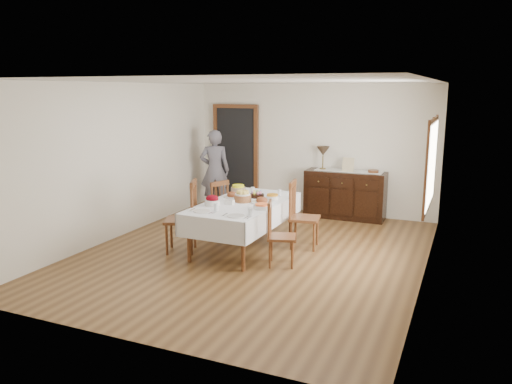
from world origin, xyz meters
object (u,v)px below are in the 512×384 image
at_px(dining_table, 244,208).
at_px(chair_right_near, 278,233).
at_px(sideboard, 345,195).
at_px(chair_right_far, 301,214).
at_px(person, 215,168).
at_px(chair_left_far, 215,208).
at_px(chair_left_near, 184,216).
at_px(table_lamp, 323,152).

height_order(dining_table, chair_right_near, chair_right_near).
xyz_separation_m(dining_table, chair_right_near, (0.77, -0.51, -0.19)).
bearing_deg(sideboard, chair_right_far, -95.45).
bearing_deg(person, dining_table, 102.71).
distance_m(chair_right_far, sideboard, 2.13).
height_order(chair_right_far, sideboard, chair_right_far).
height_order(chair_left_far, person, person).
xyz_separation_m(dining_table, chair_left_near, (-0.78, -0.51, -0.09)).
xyz_separation_m(dining_table, table_lamp, (0.54, 2.56, 0.62)).
height_order(dining_table, chair_right_far, chair_right_far).
relative_size(chair_left_far, chair_right_far, 0.92).
relative_size(chair_left_near, chair_right_far, 1.05).
xyz_separation_m(sideboard, person, (-2.65, -0.42, 0.43)).
bearing_deg(chair_right_far, sideboard, -13.54).
distance_m(dining_table, chair_right_far, 0.92).
bearing_deg(person, chair_left_far, 92.81).
bearing_deg(sideboard, chair_right_near, -94.52).
relative_size(sideboard, person, 0.86).
bearing_deg(sideboard, chair_left_near, -120.56).
bearing_deg(sideboard, dining_table, -111.81).
relative_size(chair_left_far, sideboard, 0.64).
distance_m(chair_right_near, sideboard, 3.05).
relative_size(chair_left_near, person, 0.63).
relative_size(dining_table, table_lamp, 4.81).
bearing_deg(person, chair_right_far, 120.24).
relative_size(chair_right_near, table_lamp, 2.03).
bearing_deg(dining_table, chair_right_far, 28.36).
distance_m(chair_right_near, person, 3.58).
distance_m(chair_left_far, person, 1.99).
bearing_deg(chair_right_far, chair_left_near, 111.94).
bearing_deg(person, sideboard, 164.08).
distance_m(sideboard, table_lamp, 0.95).
distance_m(chair_left_near, table_lamp, 3.42).
height_order(chair_left_near, chair_right_near, chair_left_near).
xyz_separation_m(chair_left_near, table_lamp, (1.32, 3.07, 0.72)).
distance_m(dining_table, table_lamp, 2.69).
relative_size(chair_right_near, sideboard, 0.60).
bearing_deg(person, chair_left_near, 83.04).
xyz_separation_m(chair_left_far, table_lamp, (1.26, 2.17, 0.78)).
distance_m(chair_right_near, chair_right_far, 0.93).
bearing_deg(chair_left_near, sideboard, 127.18).
bearing_deg(sideboard, person, -170.93).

